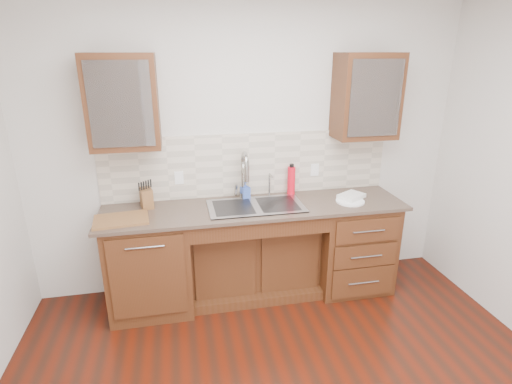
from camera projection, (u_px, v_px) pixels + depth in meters
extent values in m
cube|color=silver|center=(247.00, 148.00, 3.75)|extent=(4.00, 0.10, 2.70)
cube|color=#593014|center=(150.00, 262.00, 3.54)|extent=(0.70, 0.62, 0.88)
cube|color=#593014|center=(253.00, 256.00, 3.83)|extent=(1.20, 0.44, 0.70)
cube|color=#593014|center=(350.00, 243.00, 3.90)|extent=(0.70, 0.62, 0.88)
cube|color=#84705B|center=(255.00, 207.00, 3.55)|extent=(2.70, 0.65, 0.03)
cube|color=beige|center=(249.00, 165.00, 3.74)|extent=(2.70, 0.02, 0.59)
cube|color=#9E9EA5|center=(256.00, 215.00, 3.56)|extent=(0.84, 0.46, 0.19)
cylinder|color=#999993|center=(243.00, 178.00, 3.67)|extent=(0.04, 0.04, 0.40)
cylinder|color=#999993|center=(269.00, 184.00, 3.75)|extent=(0.02, 0.02, 0.24)
cube|color=#593014|center=(123.00, 102.00, 3.19)|extent=(0.55, 0.34, 0.75)
cube|color=#593014|center=(366.00, 96.00, 3.58)|extent=(0.55, 0.34, 0.75)
cube|color=white|center=(179.00, 178.00, 3.63)|extent=(0.08, 0.01, 0.12)
cube|color=white|center=(315.00, 170.00, 3.88)|extent=(0.08, 0.01, 0.12)
imported|color=#3B5ABB|center=(245.00, 190.00, 3.70)|extent=(0.10, 0.10, 0.17)
cylinder|color=red|center=(291.00, 181.00, 3.79)|extent=(0.10, 0.10, 0.27)
cylinder|color=white|center=(350.00, 201.00, 3.64)|extent=(0.29, 0.29, 0.01)
cube|color=white|center=(351.00, 196.00, 3.69)|extent=(0.28, 0.26, 0.04)
cube|color=olive|center=(147.00, 198.00, 3.49)|extent=(0.13, 0.17, 0.17)
cube|color=#975A35|center=(121.00, 220.00, 3.24)|extent=(0.46, 0.34, 0.02)
imported|color=white|center=(107.00, 109.00, 3.18)|extent=(0.13, 0.13, 0.10)
imported|color=white|center=(144.00, 108.00, 3.23)|extent=(0.11, 0.11, 0.09)
imported|color=white|center=(360.00, 103.00, 3.59)|extent=(0.14, 0.14, 0.09)
imported|color=white|center=(379.00, 102.00, 3.62)|extent=(0.12, 0.12, 0.10)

